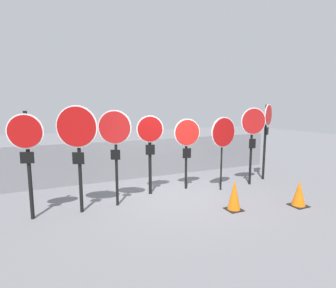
# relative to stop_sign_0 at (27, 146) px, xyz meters

# --- Properties ---
(ground_plane) EXTENTS (40.00, 40.00, 0.00)m
(ground_plane) POSITION_rel_stop_sign_0_xyz_m (3.56, 0.27, -1.64)
(ground_plane) COLOR slate
(fence_back) EXTENTS (10.11, 0.12, 1.34)m
(fence_back) POSITION_rel_stop_sign_0_xyz_m (3.56, 2.32, -0.98)
(fence_back) COLOR slate
(fence_back) RESTS_ON ground
(stop_sign_0) EXTENTS (0.73, 0.24, 2.37)m
(stop_sign_0) POSITION_rel_stop_sign_0_xyz_m (0.00, 0.00, 0.00)
(stop_sign_0) COLOR black
(stop_sign_0) RESTS_ON ground
(stop_sign_1) EXTENTS (0.85, 0.47, 2.49)m
(stop_sign_1) POSITION_rel_stop_sign_0_xyz_m (1.02, -0.05, 0.14)
(stop_sign_1) COLOR black
(stop_sign_1) RESTS_ON ground
(stop_sign_2) EXTENTS (0.73, 0.43, 2.38)m
(stop_sign_2) POSITION_rel_stop_sign_0_xyz_m (1.89, 0.04, 0.09)
(stop_sign_2) COLOR black
(stop_sign_2) RESTS_ON ground
(stop_sign_3) EXTENTS (0.73, 0.21, 2.22)m
(stop_sign_3) POSITION_rel_stop_sign_0_xyz_m (2.96, 0.52, -0.12)
(stop_sign_3) COLOR black
(stop_sign_3) RESTS_ON ground
(stop_sign_4) EXTENTS (0.80, 0.17, 2.11)m
(stop_sign_4) POSITION_rel_stop_sign_0_xyz_m (4.12, 0.53, -0.13)
(stop_sign_4) COLOR black
(stop_sign_4) RESTS_ON ground
(stop_sign_5) EXTENTS (0.88, 0.15, 2.17)m
(stop_sign_5) POSITION_rel_stop_sign_0_xyz_m (5.02, -0.00, -0.01)
(stop_sign_5) COLOR black
(stop_sign_5) RESTS_ON ground
(stop_sign_6) EXTENTS (0.82, 0.20, 2.43)m
(stop_sign_6) POSITION_rel_stop_sign_0_xyz_m (6.19, 0.09, 0.10)
(stop_sign_6) COLOR black
(stop_sign_6) RESTS_ON ground
(stop_sign_7) EXTENTS (0.63, 0.37, 2.54)m
(stop_sign_7) POSITION_rel_stop_sign_0_xyz_m (7.05, 0.38, 0.16)
(stop_sign_7) COLOR black
(stop_sign_7) RESTS_ON ground
(traffic_cone_0) EXTENTS (0.37, 0.37, 0.75)m
(traffic_cone_0) POSITION_rel_stop_sign_0_xyz_m (4.40, -1.36, -1.27)
(traffic_cone_0) COLOR black
(traffic_cone_0) RESTS_ON ground
(traffic_cone_1) EXTENTS (0.39, 0.39, 0.65)m
(traffic_cone_1) POSITION_rel_stop_sign_0_xyz_m (6.03, -1.82, -1.32)
(traffic_cone_1) COLOR black
(traffic_cone_1) RESTS_ON ground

